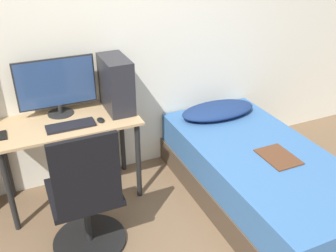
{
  "coord_description": "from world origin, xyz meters",
  "views": [
    {
      "loc": [
        -0.72,
        -1.44,
        2.08
      ],
      "look_at": [
        0.29,
        0.81,
        0.75
      ],
      "focal_mm": 40.0,
      "sensor_mm": 36.0,
      "label": 1
    }
  ],
  "objects_px": {
    "bed": "(259,177)",
    "keyboard": "(71,126)",
    "monitor": "(57,85)",
    "pc_tower": "(116,84)",
    "office_chair": "(87,206)"
  },
  "relations": [
    {
      "from": "bed",
      "to": "keyboard",
      "type": "xyz_separation_m",
      "value": [
        -1.37,
        0.58,
        0.5
      ]
    },
    {
      "from": "office_chair",
      "to": "bed",
      "type": "distance_m",
      "value": 1.42
    },
    {
      "from": "bed",
      "to": "monitor",
      "type": "bearing_deg",
      "value": 149.02
    },
    {
      "from": "bed",
      "to": "keyboard",
      "type": "distance_m",
      "value": 1.57
    },
    {
      "from": "bed",
      "to": "pc_tower",
      "type": "bearing_deg",
      "value": 142.0
    },
    {
      "from": "pc_tower",
      "to": "office_chair",
      "type": "bearing_deg",
      "value": -123.23
    },
    {
      "from": "monitor",
      "to": "pc_tower",
      "type": "xyz_separation_m",
      "value": [
        0.45,
        -0.1,
        -0.03
      ]
    },
    {
      "from": "office_chair",
      "to": "keyboard",
      "type": "xyz_separation_m",
      "value": [
        0.04,
        0.54,
        0.35
      ]
    },
    {
      "from": "monitor",
      "to": "keyboard",
      "type": "distance_m",
      "value": 0.35
    },
    {
      "from": "monitor",
      "to": "pc_tower",
      "type": "relative_size",
      "value": 1.4
    },
    {
      "from": "bed",
      "to": "pc_tower",
      "type": "xyz_separation_m",
      "value": [
        -0.95,
        0.75,
        0.71
      ]
    },
    {
      "from": "bed",
      "to": "pc_tower",
      "type": "relative_size",
      "value": 4.37
    },
    {
      "from": "keyboard",
      "to": "bed",
      "type": "bearing_deg",
      "value": -23.04
    },
    {
      "from": "monitor",
      "to": "pc_tower",
      "type": "distance_m",
      "value": 0.46
    },
    {
      "from": "office_chair",
      "to": "pc_tower",
      "type": "height_order",
      "value": "pc_tower"
    }
  ]
}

